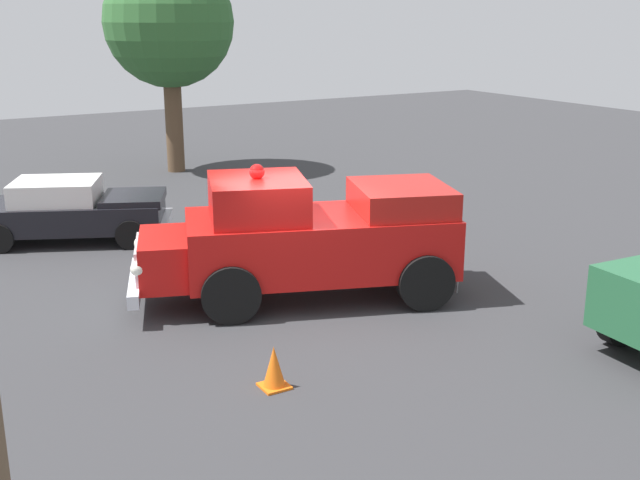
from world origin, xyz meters
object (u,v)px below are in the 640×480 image
(traffic_cone, at_px, (274,368))
(classic_hot_rod, at_px, (73,210))
(lawn_chair_by_car, at_px, (453,260))
(vintage_fire_truck, at_px, (308,236))
(oak_tree_left, at_px, (169,23))

(traffic_cone, bearing_deg, classic_hot_rod, -86.43)
(classic_hot_rod, distance_m, lawn_chair_by_car, 9.03)
(vintage_fire_truck, xyz_separation_m, lawn_chair_by_car, (-2.65, 1.04, -0.61))
(classic_hot_rod, bearing_deg, lawn_chair_by_car, 127.42)
(oak_tree_left, bearing_deg, traffic_cone, 74.17)
(vintage_fire_truck, bearing_deg, traffic_cone, 52.79)
(oak_tree_left, relative_size, traffic_cone, 11.00)
(vintage_fire_truck, height_order, classic_hot_rod, vintage_fire_truck)
(classic_hot_rod, xyz_separation_m, oak_tree_left, (-5.07, -6.76, 4.09))
(oak_tree_left, height_order, traffic_cone, oak_tree_left)
(vintage_fire_truck, height_order, lawn_chair_by_car, vintage_fire_truck)
(vintage_fire_truck, distance_m, traffic_cone, 3.85)
(vintage_fire_truck, xyz_separation_m, traffic_cone, (2.27, 2.99, -0.89))
(classic_hot_rod, distance_m, traffic_cone, 9.14)
(classic_hot_rod, xyz_separation_m, lawn_chair_by_car, (-5.48, 7.17, -0.16))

